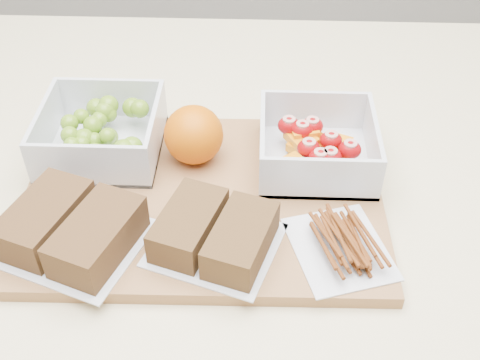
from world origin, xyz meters
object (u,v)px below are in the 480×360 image
(grape_container, at_px, (103,132))
(orange, at_px, (194,135))
(fruit_container, at_px, (316,148))
(pretzel_bag, at_px, (341,241))
(cutting_board, at_px, (203,198))
(sandwich_bag_center, at_px, (215,233))
(sandwich_bag_left, at_px, (71,229))

(grape_container, relative_size, orange, 1.98)
(fruit_container, xyz_separation_m, pretzel_bag, (0.02, -0.15, -0.01))
(fruit_container, height_order, orange, orange)
(cutting_board, height_order, orange, orange)
(orange, xyz_separation_m, sandwich_bag_center, (0.04, -0.15, -0.02))
(fruit_container, distance_m, sandwich_bag_center, 0.18)
(grape_container, bearing_deg, orange, -6.83)
(grape_container, xyz_separation_m, sandwich_bag_center, (0.15, -0.16, -0.01))
(orange, relative_size, pretzel_bag, 0.53)
(sandwich_bag_left, distance_m, sandwich_bag_center, 0.15)
(grape_container, bearing_deg, fruit_container, -3.46)
(cutting_board, distance_m, grape_container, 0.16)
(orange, bearing_deg, sandwich_bag_center, -76.40)
(grape_container, distance_m, sandwich_bag_center, 0.22)
(orange, bearing_deg, cutting_board, -76.80)
(cutting_board, bearing_deg, grape_container, 148.20)
(fruit_container, xyz_separation_m, sandwich_bag_center, (-0.11, -0.15, -0.00))
(sandwich_bag_center, bearing_deg, pretzel_bag, -0.09)
(orange, relative_size, sandwich_bag_center, 0.46)
(grape_container, xyz_separation_m, sandwich_bag_left, (-0.00, -0.16, -0.00))
(sandwich_bag_left, height_order, sandwich_bag_center, sandwich_bag_left)
(cutting_board, height_order, fruit_container, fruit_container)
(orange, bearing_deg, grape_container, 173.17)
(cutting_board, xyz_separation_m, fruit_container, (0.14, 0.06, 0.03))
(cutting_board, bearing_deg, orange, 102.33)
(fruit_container, height_order, pretzel_bag, fruit_container)
(fruit_container, xyz_separation_m, sandwich_bag_left, (-0.27, -0.15, -0.00))
(sandwich_bag_center, bearing_deg, cutting_board, 103.90)
(grape_container, bearing_deg, sandwich_bag_center, -46.77)
(orange, distance_m, sandwich_bag_left, 0.19)
(cutting_board, xyz_separation_m, sandwich_bag_center, (0.02, -0.08, 0.03))
(grape_container, height_order, sandwich_bag_left, grape_container)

